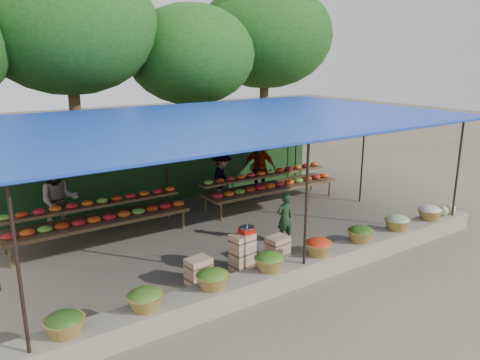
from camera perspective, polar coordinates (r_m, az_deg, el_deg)
ground at (r=11.25m, az=-2.24°, el=-6.78°), size 60.00×60.00×0.00m
stone_curb at (r=9.15m, az=7.12°, el=-10.86°), size 10.60×0.55×0.40m
stall_canopy at (r=10.60m, az=-2.56°, el=6.90°), size 10.80×6.60×2.82m
produce_baskets at (r=8.94m, az=6.71°, el=-8.93°), size 8.98×0.58×0.34m
netting_backdrop at (r=13.55m, az=-9.41°, el=2.34°), size 10.60×0.06×2.50m
tree_row at (r=16.13m, az=-12.90°, el=16.53°), size 16.51×5.50×7.12m
fruit_table_left at (r=11.24m, az=-16.88°, el=-4.17°), size 4.21×0.95×0.93m
fruit_table_right at (r=13.48m, az=3.72°, el=-0.37°), size 4.21×0.95×0.93m
crate_counter at (r=9.40m, az=0.14°, el=-9.26°), size 2.38×0.39×0.77m
weighing_scale at (r=9.27m, az=0.85°, el=-6.06°), size 0.29×0.29×0.31m
vendor_seated at (r=10.75m, az=5.47°, el=-4.64°), size 0.44×0.30×1.15m
customer_left at (r=11.65m, az=-21.20°, el=-2.37°), size 1.00×0.86×1.80m
customer_mid at (r=13.31m, az=-2.19°, el=0.20°), size 1.12×1.10×1.55m
customer_right at (r=14.19m, az=2.33°, el=1.48°), size 0.99×1.02×1.72m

